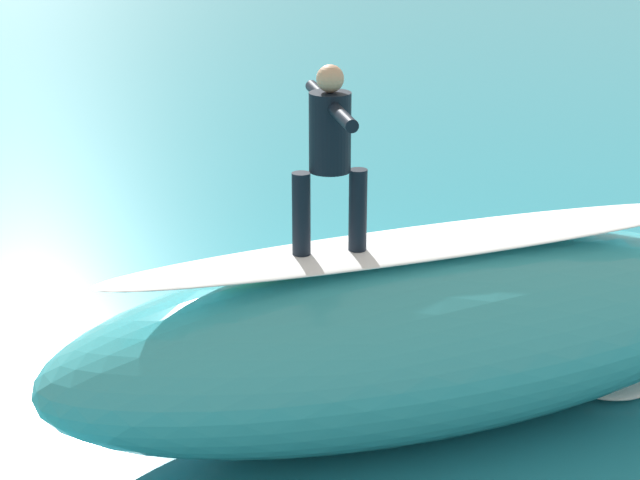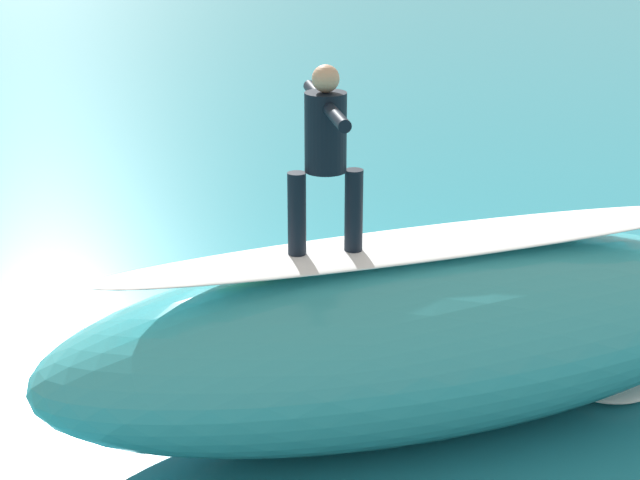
% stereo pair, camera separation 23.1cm
% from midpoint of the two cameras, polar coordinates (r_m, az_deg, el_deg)
% --- Properties ---
extents(ground_plane, '(120.00, 120.00, 0.00)m').
position_cam_midpoint_polar(ground_plane, '(11.57, 4.71, -4.62)').
color(ground_plane, teal).
extents(wave_crest, '(7.02, 2.62, 1.66)m').
position_cam_midpoint_polar(wave_crest, '(9.41, 6.43, -5.15)').
color(wave_crest, teal).
rests_on(wave_crest, ground_plane).
extents(wave_foam_lip, '(5.92, 1.05, 0.08)m').
position_cam_midpoint_polar(wave_foam_lip, '(9.08, 6.64, -0.17)').
color(wave_foam_lip, white).
rests_on(wave_foam_lip, wave_crest).
extents(surfboard_riding, '(2.32, 0.89, 0.06)m').
position_cam_midpoint_polar(surfboard_riding, '(8.72, 1.05, -0.94)').
color(surfboard_riding, yellow).
rests_on(surfboard_riding, wave_crest).
extents(surfer_riding, '(0.62, 1.50, 1.59)m').
position_cam_midpoint_polar(surfer_riding, '(8.43, 1.09, 5.15)').
color(surfer_riding, black).
rests_on(surfer_riding, surfboard_riding).
extents(surfboard_paddling, '(2.20, 1.67, 0.10)m').
position_cam_midpoint_polar(surfboard_paddling, '(12.08, 0.33, -3.22)').
color(surfboard_paddling, silver).
rests_on(surfboard_paddling, ground_plane).
extents(surfer_paddling, '(1.40, 0.99, 0.28)m').
position_cam_midpoint_polar(surfer_paddling, '(11.92, 0.01, -2.65)').
color(surfer_paddling, black).
rests_on(surfer_paddling, surfboard_paddling).
extents(foam_patch_near, '(0.83, 0.97, 0.14)m').
position_cam_midpoint_polar(foam_patch_near, '(12.31, 14.45, -3.32)').
color(foam_patch_near, white).
rests_on(foam_patch_near, ground_plane).
extents(foam_patch_mid, '(1.11, 1.12, 0.15)m').
position_cam_midpoint_polar(foam_patch_mid, '(10.59, 15.98, -7.38)').
color(foam_patch_mid, white).
rests_on(foam_patch_mid, ground_plane).
extents(foam_patch_far, '(0.79, 0.73, 0.14)m').
position_cam_midpoint_polar(foam_patch_far, '(11.20, 11.27, -5.44)').
color(foam_patch_far, white).
rests_on(foam_patch_far, ground_plane).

